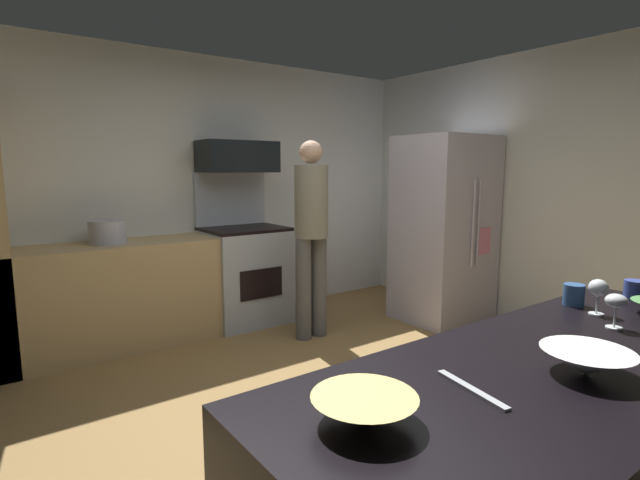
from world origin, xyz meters
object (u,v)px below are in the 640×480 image
(oven_range, at_px, (245,271))
(refrigerator, at_px, (444,229))
(wine_glass_near, at_px, (598,289))
(mixing_bowl_large, at_px, (364,409))
(microwave, at_px, (238,157))
(stock_pot, at_px, (108,232))
(mug_coffee, at_px, (635,289))
(wine_glass_mid, at_px, (616,303))
(mixing_bowl_prep, at_px, (587,362))
(mug_tea, at_px, (574,295))
(person_cook, at_px, (311,229))

(oven_range, distance_m, refrigerator, 2.04)
(oven_range, xyz_separation_m, wine_glass_near, (-0.03, -3.31, 0.50))
(refrigerator, height_order, mixing_bowl_large, refrigerator)
(microwave, distance_m, stock_pot, 1.40)
(mug_coffee, bearing_deg, stock_pot, 116.32)
(wine_glass_mid, xyz_separation_m, stock_pot, (-1.08, 3.45, -0.01))
(oven_range, distance_m, mixing_bowl_prep, 3.67)
(wine_glass_mid, bearing_deg, mug_tea, 52.34)
(mug_tea, bearing_deg, wine_glass_near, -116.59)
(person_cook, relative_size, mixing_bowl_large, 6.61)
(microwave, relative_size, mixing_bowl_large, 2.78)
(mug_coffee, xyz_separation_m, stock_pot, (-1.63, 3.30, 0.05))
(mug_coffee, bearing_deg, microwave, 96.55)
(person_cook, relative_size, wine_glass_mid, 12.69)
(mug_tea, bearing_deg, mixing_bowl_large, -171.75)
(wine_glass_mid, bearing_deg, refrigerator, 51.96)
(mug_tea, xyz_separation_m, stock_pot, (-1.28, 3.19, 0.05))
(microwave, bearing_deg, mug_tea, -89.41)
(person_cook, xyz_separation_m, mixing_bowl_large, (-1.69, -2.63, -0.06))
(wine_glass_near, xyz_separation_m, stock_pot, (-1.21, 3.32, -0.01))
(wine_glass_near, relative_size, wine_glass_mid, 1.11)
(person_cook, distance_m, stock_pot, 1.70)
(oven_range, xyz_separation_m, mixing_bowl_large, (-1.42, -3.39, 0.42))
(wine_glass_near, xyz_separation_m, mug_tea, (0.07, 0.13, -0.06))
(person_cook, xyz_separation_m, mug_tea, (-0.24, -2.42, -0.04))
(microwave, xyz_separation_m, mug_coffee, (0.39, -3.38, -0.69))
(refrigerator, relative_size, mug_tea, 18.76)
(mixing_bowl_large, distance_m, wine_glass_near, 1.39)
(stock_pot, bearing_deg, mug_tea, -68.14)
(stock_pot, bearing_deg, microwave, 3.67)
(refrigerator, height_order, mug_coffee, refrigerator)
(mug_coffee, bearing_deg, refrigerator, 59.76)
(mug_coffee, bearing_deg, person_cook, 92.66)
(oven_range, distance_m, mug_coffee, 3.35)
(microwave, distance_m, person_cook, 1.10)
(wine_glass_near, height_order, mug_tea, wine_glass_near)
(microwave, distance_m, wine_glass_near, 3.46)
(microwave, distance_m, mixing_bowl_large, 3.82)
(mixing_bowl_large, bearing_deg, person_cook, 57.23)
(microwave, relative_size, refrigerator, 0.40)
(person_cook, distance_m, wine_glass_near, 2.57)
(mixing_bowl_prep, relative_size, wine_glass_mid, 1.95)
(mixing_bowl_large, height_order, mug_tea, mug_tea)
(mixing_bowl_large, bearing_deg, wine_glass_near, 3.31)
(oven_range, bearing_deg, refrigerator, -32.76)
(oven_range, xyz_separation_m, refrigerator, (1.68, -1.08, 0.41))
(wine_glass_mid, bearing_deg, mixing_bowl_prep, -165.05)
(wine_glass_near, bearing_deg, mug_coffee, 2.11)
(mixing_bowl_prep, bearing_deg, stock_pot, 98.83)
(mixing_bowl_prep, bearing_deg, wine_glass_mid, 14.95)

